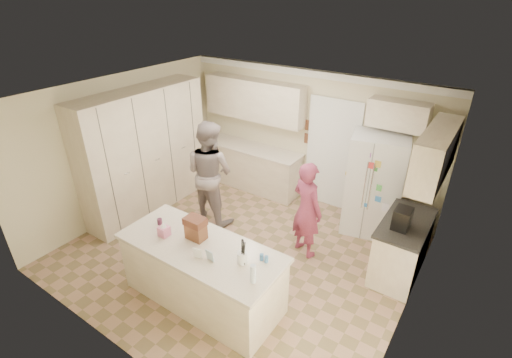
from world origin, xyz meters
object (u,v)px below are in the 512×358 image
Objects in this scene: island_base at (202,274)px; tissue_box at (164,231)px; dollhouse_body at (196,231)px; teen_boy at (210,172)px; coffee_maker at (402,219)px; teen_girl at (307,210)px; utensil_crock at (242,258)px; refrigerator at (374,185)px.

tissue_box reaches higher than island_base.
teen_boy is (-1.08, 1.54, -0.07)m from dollhouse_body.
coffee_maker is 3.30m from teen_boy.
teen_girl reaches higher than coffee_maker.
teen_boy reaches higher than tissue_box.
teen_girl is (0.03, 1.68, -0.19)m from utensil_crock.
coffee_maker is 0.18× the size of teen_girl.
tissue_box is (-1.20, -0.15, -0.00)m from utensil_crock.
coffee_maker is 3.28m from tissue_box.
refrigerator is 6.00× the size of coffee_maker.
refrigerator is 3.58m from tissue_box.
island_base is at bearing 127.46° from teen_boy.
coffee_maker is 2.14× the size of tissue_box.
utensil_crock is at bearing 4.40° from island_base.
teen_boy reaches higher than refrigerator.
tissue_box is 0.07× the size of teen_boy.
utensil_crock is 0.08× the size of teen_boy.
dollhouse_body is (0.40, 0.20, 0.04)m from tissue_box.
utensil_crock is at bearing 110.23° from teen_girl.
utensil_crock is at bearing -3.58° from dollhouse_body.
coffee_maker is 1.41m from teen_girl.
coffee_maker reaches higher than utensil_crock.
teen_girl reaches higher than island_base.
teen_boy is at bearing -175.52° from coffee_maker.
tissue_box is at bearing -153.43° from dollhouse_body.
dollhouse_body is (-0.80, 0.05, 0.04)m from utensil_crock.
teen_girl is (1.91, 0.09, -0.15)m from teen_boy.
utensil_crock reaches higher than tissue_box.
coffee_maker is (0.72, -1.04, 0.17)m from refrigerator.
island_base is 0.79m from tissue_box.
refrigerator is at bearing -97.10° from teen_girl.
coffee_maker is at bearing 52.88° from utensil_crock.
teen_girl reaches higher than utensil_crock.
utensil_crock is (0.65, 0.05, 0.56)m from island_base.
dollhouse_body is at bearing -130.45° from refrigerator.
utensil_crock is at bearing -116.17° from refrigerator.
coffee_maker is 0.14× the size of island_base.
refrigerator is 1.28m from coffee_maker.
dollhouse_body is (-0.15, 0.10, 0.60)m from island_base.
tissue_box is at bearing 77.31° from teen_girl.
teen_girl is (1.23, 1.83, -0.18)m from tissue_box.
dollhouse_body is 0.16× the size of teen_girl.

